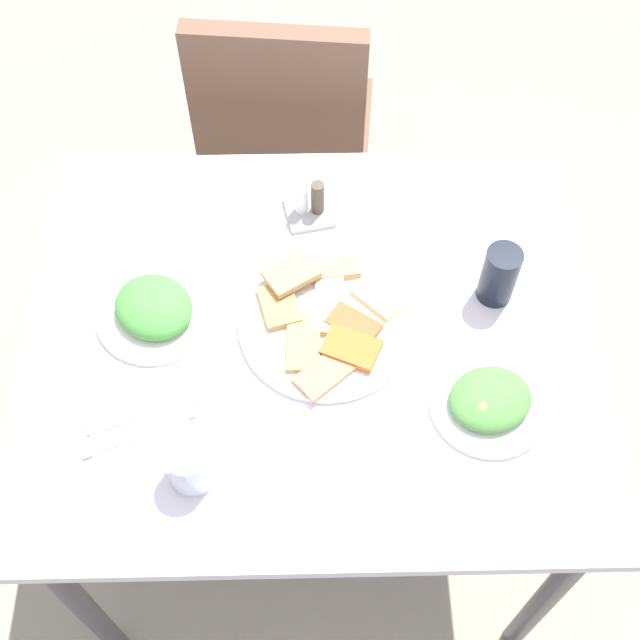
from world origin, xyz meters
The scene contains 12 objects.
ground_plane centered at (0.00, 0.00, 0.00)m, with size 6.00×6.00×0.00m, color gray.
dining_table centered at (0.00, 0.00, 0.68)m, with size 1.04×0.87×0.77m.
dining_chair centered at (-0.06, 0.73, 0.53)m, with size 0.46×0.46×0.93m.
pide_platter centered at (0.03, 0.02, 0.78)m, with size 0.32×0.32×0.04m.
salad_plate_greens centered at (-0.28, 0.04, 0.79)m, with size 0.22×0.22×0.06m.
salad_plate_rice centered at (0.30, -0.16, 0.79)m, with size 0.20×0.20×0.05m.
soda_can centered at (0.34, 0.07, 0.83)m, with size 0.07×0.07×0.12m, color black.
drinking_glass centered at (-0.20, -0.27, 0.81)m, with size 0.08×0.08×0.09m, color silver.
paper_napkin centered at (-0.29, -0.18, 0.77)m, with size 0.15×0.15×0.00m, color white.
fork centered at (-0.29, -0.20, 0.77)m, with size 0.20×0.01×0.01m, color silver.
spoon centered at (-0.29, -0.16, 0.77)m, with size 0.19×0.02×0.01m, color silver.
condiment_caddy centered at (0.00, 0.27, 0.80)m, with size 0.11×0.11×0.09m.
Camera 1 is at (-0.00, -0.80, 2.06)m, focal length 47.06 mm.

